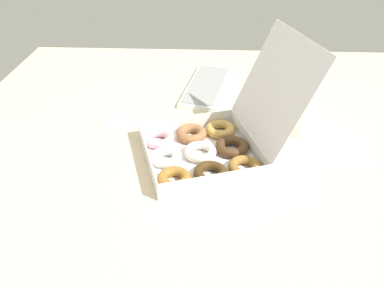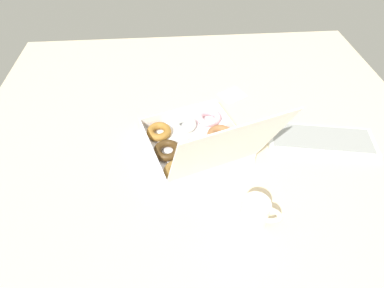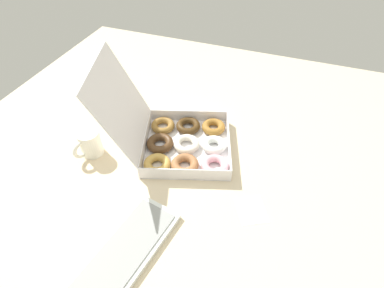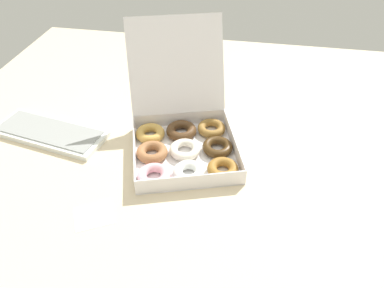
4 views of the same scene
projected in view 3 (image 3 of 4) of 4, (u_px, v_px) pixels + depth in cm
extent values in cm
cube|color=beige|center=(177.00, 153.00, 116.85)|extent=(180.00, 180.00, 2.00)
cube|color=white|center=(187.00, 147.00, 117.48)|extent=(41.09, 41.09, 0.40)
cube|color=white|center=(185.00, 174.00, 104.04)|extent=(10.43, 31.17, 5.21)
cube|color=white|center=(189.00, 116.00, 126.99)|extent=(10.43, 31.17, 5.21)
cube|color=white|center=(229.00, 143.00, 115.11)|extent=(30.41, 10.19, 5.21)
cube|color=white|center=(145.00, 141.00, 115.92)|extent=(30.41, 10.19, 5.21)
cube|color=white|center=(121.00, 104.00, 103.75)|extent=(35.13, 22.68, 30.13)
torus|color=#E7A7B1|center=(215.00, 165.00, 108.47)|extent=(14.14, 14.14, 2.94)
torus|color=white|center=(214.00, 145.00, 115.97)|extent=(12.31, 12.31, 2.94)
torus|color=olive|center=(214.00, 127.00, 123.49)|extent=(13.49, 13.49, 2.96)
torus|color=#99643C|center=(185.00, 165.00, 108.75)|extent=(14.33, 14.33, 3.11)
torus|color=silver|center=(187.00, 144.00, 116.33)|extent=(10.77, 10.77, 2.66)
torus|color=#452E14|center=(188.00, 126.00, 124.00)|extent=(13.28, 13.28, 2.82)
torus|color=gold|center=(157.00, 164.00, 108.93)|extent=(12.50, 12.50, 3.00)
torus|color=#4D321B|center=(160.00, 144.00, 116.43)|extent=(10.53, 10.53, 3.14)
torus|color=olive|center=(163.00, 126.00, 124.14)|extent=(13.69, 13.69, 2.73)
cube|color=white|center=(122.00, 257.00, 85.08)|extent=(41.75, 22.01, 1.80)
cube|color=#979A97|center=(121.00, 255.00, 84.30)|extent=(38.19, 19.08, 0.40)
cylinder|color=white|center=(91.00, 143.00, 112.16)|extent=(8.00, 8.00, 10.16)
torus|color=white|center=(81.00, 150.00, 109.71)|extent=(7.24, 3.43, 7.13)
cylinder|color=black|center=(88.00, 137.00, 109.88)|extent=(7.04, 7.04, 0.61)
cube|color=white|center=(251.00, 210.00, 97.18)|extent=(13.44, 12.81, 0.15)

